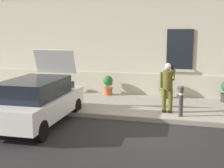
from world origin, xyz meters
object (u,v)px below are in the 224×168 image
object	(u,v)px
hatchback_car_white	(37,100)
planter_cream	(54,83)
person_on_phone	(168,85)
bollard_near_person	(181,100)
planter_olive	(164,87)
planter_terracotta	(108,85)
bollard_far_left	(73,94)

from	to	relation	value
hatchback_car_white	planter_cream	xyz separation A→B (m)	(-1.39, 4.12, -0.19)
person_on_phone	planter_cream	world-z (taller)	person_on_phone
bollard_near_person	person_on_phone	size ratio (longest dim) A/B	0.60
bollard_near_person	planter_olive	world-z (taller)	bollard_near_person
planter_cream	bollard_near_person	bearing A→B (deg)	-23.01
person_on_phone	hatchback_car_white	bearing A→B (deg)	-159.33
planter_olive	hatchback_car_white	bearing A→B (deg)	-129.04
hatchback_car_white	person_on_phone	distance (m)	4.42
planter_cream	planter_terracotta	distance (m)	2.50
bollard_far_left	planter_cream	distance (m)	3.13
bollard_far_left	person_on_phone	xyz separation A→B (m)	(3.38, 0.36, 0.44)
hatchback_car_white	bollard_far_left	xyz separation A→B (m)	(0.54, 1.66, -0.09)
planter_terracotta	bollard_far_left	bearing A→B (deg)	-101.37
person_on_phone	planter_olive	xyz separation A→B (m)	(-0.34, 2.40, -0.55)
bollard_far_left	planter_olive	xyz separation A→B (m)	(3.04, 2.76, -0.11)
bollard_near_person	planter_terracotta	xyz separation A→B (m)	(-3.32, 2.76, -0.11)
planter_terracotta	hatchback_car_white	bearing A→B (deg)	-103.95
hatchback_car_white	person_on_phone	world-z (taller)	hatchback_car_white
hatchback_car_white	bollard_far_left	world-z (taller)	hatchback_car_white
hatchback_car_white	bollard_far_left	size ratio (longest dim) A/B	3.94
person_on_phone	bollard_far_left	bearing A→B (deg)	179.55
hatchback_car_white	planter_terracotta	xyz separation A→B (m)	(1.10, 4.42, -0.19)
hatchback_car_white	planter_olive	size ratio (longest dim) A/B	4.79
planter_terracotta	planter_cream	bearing A→B (deg)	-173.17
planter_cream	planter_olive	distance (m)	4.98
bollard_near_person	planter_terracotta	world-z (taller)	bollard_near_person
bollard_near_person	planter_terracotta	bearing A→B (deg)	140.22
planter_terracotta	person_on_phone	bearing A→B (deg)	-40.37
hatchback_car_white	planter_cream	distance (m)	4.35
bollard_near_person	planter_olive	bearing A→B (deg)	106.74
bollard_near_person	planter_cream	bearing A→B (deg)	156.99
planter_cream	planter_olive	size ratio (longest dim) A/B	1.00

